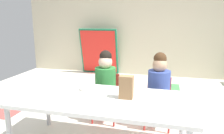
{
  "coord_description": "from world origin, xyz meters",
  "views": [
    {
      "loc": [
        0.4,
        -2.4,
        1.3
      ],
      "look_at": [
        -0.15,
        -0.27,
        0.81
      ],
      "focal_mm": 34.72,
      "sensor_mm": 36.0,
      "label": 1
    }
  ],
  "objects_px": {
    "paper_plate_center_table": "(76,100)",
    "donut_powdered_on_plate": "(85,89)",
    "paper_plate_near_edge": "(85,90)",
    "seated_child_near_camera": "(106,80)",
    "seated_child_middle_seat": "(159,83)",
    "paper_bag_brown": "(126,87)",
    "folded_activity_table": "(99,52)",
    "craft_table": "(101,102)"
  },
  "relations": [
    {
      "from": "seated_child_near_camera",
      "to": "paper_bag_brown",
      "type": "height_order",
      "value": "seated_child_near_camera"
    },
    {
      "from": "paper_plate_center_table",
      "to": "donut_powdered_on_plate",
      "type": "xyz_separation_m",
      "value": [
        -0.03,
        0.27,
        0.02
      ]
    },
    {
      "from": "seated_child_middle_seat",
      "to": "craft_table",
      "type": "bearing_deg",
      "value": -129.85
    },
    {
      "from": "seated_child_near_camera",
      "to": "seated_child_middle_seat",
      "type": "height_order",
      "value": "same"
    },
    {
      "from": "paper_bag_brown",
      "to": "paper_plate_near_edge",
      "type": "height_order",
      "value": "paper_bag_brown"
    },
    {
      "from": "folded_activity_table",
      "to": "paper_bag_brown",
      "type": "bearing_deg",
      "value": -67.37
    },
    {
      "from": "seated_child_near_camera",
      "to": "folded_activity_table",
      "type": "height_order",
      "value": "folded_activity_table"
    },
    {
      "from": "seated_child_middle_seat",
      "to": "folded_activity_table",
      "type": "height_order",
      "value": "folded_activity_table"
    },
    {
      "from": "seated_child_middle_seat",
      "to": "paper_plate_near_edge",
      "type": "height_order",
      "value": "seated_child_middle_seat"
    },
    {
      "from": "paper_plate_center_table",
      "to": "donut_powdered_on_plate",
      "type": "relative_size",
      "value": 1.6
    },
    {
      "from": "seated_child_near_camera",
      "to": "seated_child_middle_seat",
      "type": "relative_size",
      "value": 1.0
    },
    {
      "from": "seated_child_near_camera",
      "to": "paper_bag_brown",
      "type": "distance_m",
      "value": 0.7
    },
    {
      "from": "seated_child_middle_seat",
      "to": "folded_activity_table",
      "type": "xyz_separation_m",
      "value": [
        -1.5,
        2.35,
        -0.02
      ]
    },
    {
      "from": "paper_plate_center_table",
      "to": "donut_powdered_on_plate",
      "type": "bearing_deg",
      "value": 95.41
    },
    {
      "from": "seated_child_middle_seat",
      "to": "donut_powdered_on_plate",
      "type": "height_order",
      "value": "seated_child_middle_seat"
    },
    {
      "from": "craft_table",
      "to": "paper_bag_brown",
      "type": "distance_m",
      "value": 0.29
    },
    {
      "from": "paper_plate_center_table",
      "to": "seated_child_near_camera",
      "type": "bearing_deg",
      "value": 84.94
    },
    {
      "from": "paper_bag_brown",
      "to": "donut_powdered_on_plate",
      "type": "bearing_deg",
      "value": 167.2
    },
    {
      "from": "paper_plate_near_edge",
      "to": "paper_plate_center_table",
      "type": "bearing_deg",
      "value": -84.59
    },
    {
      "from": "seated_child_near_camera",
      "to": "paper_plate_near_edge",
      "type": "xyz_separation_m",
      "value": [
        -0.09,
        -0.48,
        0.01
      ]
    },
    {
      "from": "craft_table",
      "to": "paper_plate_near_edge",
      "type": "distance_m",
      "value": 0.27
    },
    {
      "from": "seated_child_middle_seat",
      "to": "paper_plate_center_table",
      "type": "relative_size",
      "value": 5.1
    },
    {
      "from": "seated_child_near_camera",
      "to": "paper_plate_center_table",
      "type": "distance_m",
      "value": 0.75
    },
    {
      "from": "folded_activity_table",
      "to": "donut_powdered_on_plate",
      "type": "bearing_deg",
      "value": -75.02
    },
    {
      "from": "craft_table",
      "to": "paper_plate_center_table",
      "type": "bearing_deg",
      "value": -147.85
    },
    {
      "from": "craft_table",
      "to": "seated_child_middle_seat",
      "type": "height_order",
      "value": "seated_child_middle_seat"
    },
    {
      "from": "paper_bag_brown",
      "to": "donut_powdered_on_plate",
      "type": "distance_m",
      "value": 0.49
    },
    {
      "from": "donut_powdered_on_plate",
      "to": "seated_child_middle_seat",
      "type": "bearing_deg",
      "value": 32.67
    },
    {
      "from": "seated_child_middle_seat",
      "to": "paper_bag_brown",
      "type": "height_order",
      "value": "seated_child_middle_seat"
    },
    {
      "from": "seated_child_middle_seat",
      "to": "paper_bag_brown",
      "type": "relative_size",
      "value": 4.17
    },
    {
      "from": "paper_plate_near_edge",
      "to": "paper_plate_center_table",
      "type": "distance_m",
      "value": 0.27
    },
    {
      "from": "folded_activity_table",
      "to": "paper_plate_near_edge",
      "type": "bearing_deg",
      "value": -75.02
    },
    {
      "from": "seated_child_near_camera",
      "to": "paper_plate_center_table",
      "type": "relative_size",
      "value": 5.1
    },
    {
      "from": "craft_table",
      "to": "paper_plate_center_table",
      "type": "xyz_separation_m",
      "value": [
        -0.2,
        -0.12,
        0.05
      ]
    },
    {
      "from": "paper_plate_center_table",
      "to": "folded_activity_table",
      "type": "bearing_deg",
      "value": 104.16
    },
    {
      "from": "seated_child_near_camera",
      "to": "paper_plate_near_edge",
      "type": "height_order",
      "value": "seated_child_near_camera"
    },
    {
      "from": "seated_child_near_camera",
      "to": "seated_child_middle_seat",
      "type": "xyz_separation_m",
      "value": [
        0.65,
        0.0,
        0.0
      ]
    },
    {
      "from": "folded_activity_table",
      "to": "seated_child_middle_seat",
      "type": "bearing_deg",
      "value": -57.37
    },
    {
      "from": "folded_activity_table",
      "to": "donut_powdered_on_plate",
      "type": "relative_size",
      "value": 9.67
    },
    {
      "from": "paper_plate_near_edge",
      "to": "seated_child_middle_seat",
      "type": "bearing_deg",
      "value": 32.67
    },
    {
      "from": "paper_plate_near_edge",
      "to": "donut_powdered_on_plate",
      "type": "height_order",
      "value": "donut_powdered_on_plate"
    },
    {
      "from": "paper_bag_brown",
      "to": "craft_table",
      "type": "bearing_deg",
      "value": -170.09
    }
  ]
}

